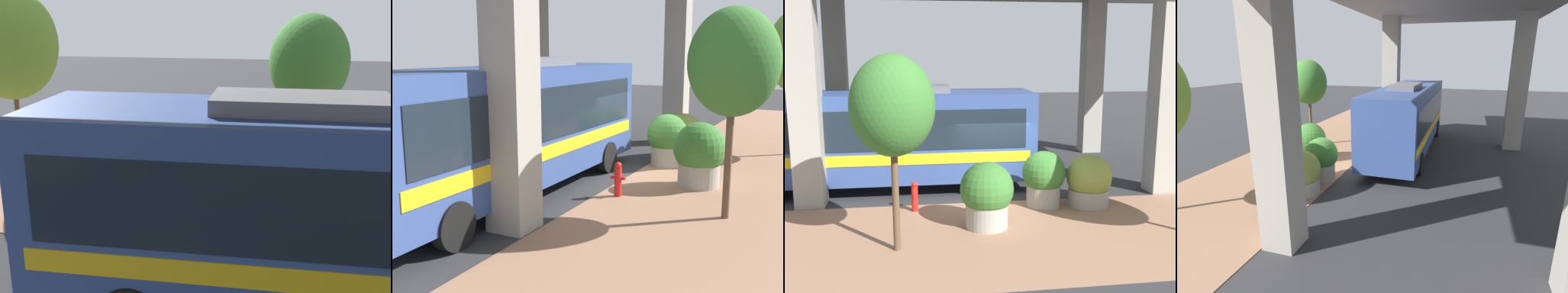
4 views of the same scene
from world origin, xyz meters
TOP-DOWN VIEW (x-y plane):
  - ground_plane at (0.00, 0.00)m, footprint 80.00×80.00m
  - sidewalk_strip at (-3.00, 0.00)m, footprint 6.00×40.00m
  - bus at (2.02, 3.74)m, footprint 2.62×10.57m
  - fire_hydrant at (-0.56, 2.66)m, footprint 0.41×0.20m
  - planter_front at (-0.61, -1.39)m, footprint 1.37×1.37m
  - planter_middle at (-2.23, 0.68)m, footprint 1.50×1.50m
  - planter_back at (-0.72, -2.85)m, footprint 1.42×1.42m
  - street_tree_near at (-3.50, 3.13)m, footprint 2.02×2.02m

SIDE VIEW (x-z plane):
  - ground_plane at x=0.00m, z-range 0.00..0.00m
  - sidewalk_strip at x=-3.00m, z-range 0.00..0.02m
  - fire_hydrant at x=-0.56m, z-range 0.01..0.96m
  - planter_back at x=-0.72m, z-range -0.04..1.62m
  - planter_front at x=-0.61m, z-range 0.03..1.82m
  - planter_middle at x=-2.23m, z-range 0.01..1.89m
  - bus at x=2.02m, z-range 0.15..3.85m
  - street_tree_near at x=-3.50m, z-range 1.18..6.02m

